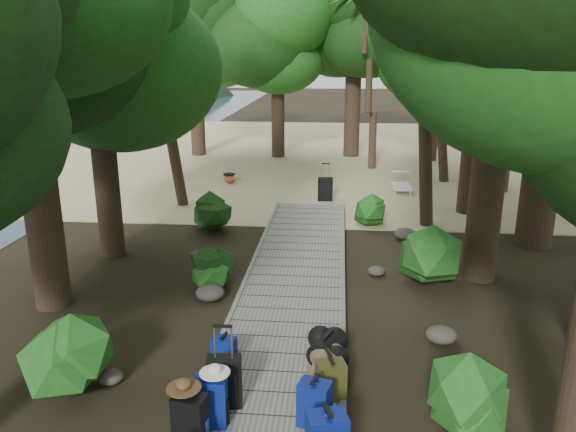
# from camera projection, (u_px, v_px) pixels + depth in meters

# --- Properties ---
(ground) EXTENTS (120.00, 120.00, 0.00)m
(ground) POSITION_uv_depth(u_px,v_px,m) (288.00, 315.00, 9.89)
(ground) COLOR black
(ground) RESTS_ON ground
(sand_beach) EXTENTS (40.00, 22.00, 0.02)m
(sand_beach) POSITION_uv_depth(u_px,v_px,m) (321.00, 153.00, 25.15)
(sand_beach) COLOR tan
(sand_beach) RESTS_ON ground
(boardwalk) EXTENTS (2.00, 12.00, 0.12)m
(boardwalk) POSITION_uv_depth(u_px,v_px,m) (293.00, 289.00, 10.83)
(boardwalk) COLOR gray
(boardwalk) RESTS_ON ground
(backpack_left_b) EXTENTS (0.42, 0.34, 0.69)m
(backpack_left_b) POSITION_uv_depth(u_px,v_px,m) (191.00, 417.00, 6.40)
(backpack_left_b) COLOR black
(backpack_left_b) RESTS_ON boardwalk
(backpack_left_c) EXTENTS (0.39, 0.30, 0.70)m
(backpack_left_c) POSITION_uv_depth(u_px,v_px,m) (211.00, 398.00, 6.74)
(backpack_left_c) COLOR navy
(backpack_left_c) RESTS_ON boardwalk
(backpack_left_d) EXTENTS (0.36, 0.29, 0.49)m
(backpack_left_d) POSITION_uv_depth(u_px,v_px,m) (224.00, 350.00, 8.02)
(backpack_left_d) COLOR navy
(backpack_left_d) RESTS_ON boardwalk
(backpack_right_c) EXTENTS (0.44, 0.36, 0.64)m
(backpack_right_c) POSITION_uv_depth(u_px,v_px,m) (315.00, 402.00, 6.73)
(backpack_right_c) COLOR navy
(backpack_right_c) RESTS_ON boardwalk
(backpack_right_d) EXTENTS (0.43, 0.36, 0.57)m
(backpack_right_d) POSITION_uv_depth(u_px,v_px,m) (331.00, 378.00, 7.27)
(backpack_right_d) COLOR #3F3E17
(backpack_right_d) RESTS_ON boardwalk
(duffel_right_khaki) EXTENTS (0.52, 0.63, 0.36)m
(duffel_right_khaki) POSITION_uv_depth(u_px,v_px,m) (328.00, 365.00, 7.77)
(duffel_right_khaki) COLOR brown
(duffel_right_khaki) RESTS_ON boardwalk
(duffel_right_black) EXTENTS (0.61, 0.73, 0.40)m
(duffel_right_black) POSITION_uv_depth(u_px,v_px,m) (328.00, 348.00, 8.17)
(duffel_right_black) COLOR black
(duffel_right_black) RESTS_ON boardwalk
(suitcase_on_boardwalk) EXTENTS (0.47, 0.30, 0.68)m
(suitcase_on_boardwalk) POSITION_uv_depth(u_px,v_px,m) (225.00, 381.00, 7.10)
(suitcase_on_boardwalk) COLOR black
(suitcase_on_boardwalk) RESTS_ON boardwalk
(lone_suitcase_on_sand) EXTENTS (0.45, 0.26, 0.71)m
(lone_suitcase_on_sand) POSITION_uv_depth(u_px,v_px,m) (325.00, 189.00, 17.22)
(lone_suitcase_on_sand) COLOR black
(lone_suitcase_on_sand) RESTS_ON sand_beach
(hat_brown) EXTENTS (0.40, 0.40, 0.12)m
(hat_brown) POSITION_uv_depth(u_px,v_px,m) (183.00, 384.00, 6.34)
(hat_brown) COLOR #51351E
(hat_brown) RESTS_ON backpack_left_b
(hat_white) EXTENTS (0.37, 0.37, 0.12)m
(hat_white) POSITION_uv_depth(u_px,v_px,m) (215.00, 368.00, 6.62)
(hat_white) COLOR silver
(hat_white) RESTS_ON backpack_left_c
(kayak) EXTENTS (1.39, 3.13, 0.31)m
(kayak) POSITION_uv_depth(u_px,v_px,m) (229.00, 176.00, 19.97)
(kayak) COLOR #A7360E
(kayak) RESTS_ON sand_beach
(sun_lounger) EXTENTS (0.61, 1.83, 0.59)m
(sun_lounger) POSITION_uv_depth(u_px,v_px,m) (402.00, 183.00, 18.31)
(sun_lounger) COLOR silver
(sun_lounger) RESTS_ON sand_beach
(tree_right_c) EXTENTS (5.44, 5.44, 9.41)m
(tree_right_c) POSITION_uv_depth(u_px,v_px,m) (503.00, 37.00, 10.17)
(tree_right_c) COLOR black
(tree_right_c) RESTS_ON ground
(tree_right_e) EXTENTS (5.02, 5.02, 9.04)m
(tree_right_e) POSITION_uv_depth(u_px,v_px,m) (483.00, 48.00, 14.81)
(tree_right_e) COLOR black
(tree_right_e) RESTS_ON ground
(tree_right_f) EXTENTS (5.96, 5.96, 10.64)m
(tree_right_f) POSITION_uv_depth(u_px,v_px,m) (514.00, 21.00, 17.06)
(tree_right_f) COLOR black
(tree_right_f) RESTS_ON ground
(tree_left_b) EXTENTS (4.92, 4.92, 8.86)m
(tree_left_b) POSITION_uv_depth(u_px,v_px,m) (22.00, 54.00, 9.02)
(tree_left_b) COLOR black
(tree_left_b) RESTS_ON ground
(tree_left_c) EXTENTS (4.47, 4.47, 7.78)m
(tree_left_c) POSITION_uv_depth(u_px,v_px,m) (97.00, 79.00, 11.72)
(tree_left_c) COLOR black
(tree_left_c) RESTS_ON ground
(tree_back_a) EXTENTS (4.57, 4.57, 7.92)m
(tree_back_a) POSITION_uv_depth(u_px,v_px,m) (278.00, 63.00, 23.28)
(tree_back_a) COLOR black
(tree_back_a) RESTS_ON ground
(tree_back_b) EXTENTS (5.35, 5.35, 9.55)m
(tree_back_b) POSITION_uv_depth(u_px,v_px,m) (355.00, 42.00, 23.22)
(tree_back_b) COLOR black
(tree_back_b) RESTS_ON ground
(tree_back_c) EXTENTS (4.38, 4.38, 7.89)m
(tree_back_c) POSITION_uv_depth(u_px,v_px,m) (437.00, 64.00, 22.57)
(tree_back_c) COLOR black
(tree_back_c) RESTS_ON ground
(tree_back_d) EXTENTS (5.28, 5.28, 8.79)m
(tree_back_d) POSITION_uv_depth(u_px,v_px,m) (194.00, 52.00, 23.60)
(tree_back_d) COLOR black
(tree_back_d) RESTS_ON ground
(palm_right_a) EXTENTS (4.73, 4.73, 8.06)m
(palm_right_a) POSITION_uv_depth(u_px,v_px,m) (442.00, 69.00, 14.04)
(palm_right_a) COLOR #153D11
(palm_right_a) RESTS_ON ground
(palm_right_b) EXTENTS (4.47, 4.47, 8.63)m
(palm_right_b) POSITION_uv_depth(u_px,v_px,m) (452.00, 55.00, 18.89)
(palm_right_b) COLOR #153D11
(palm_right_b) RESTS_ON ground
(palm_right_c) EXTENTS (4.06, 4.06, 6.46)m
(palm_right_c) POSITION_uv_depth(u_px,v_px,m) (381.00, 84.00, 21.29)
(palm_right_c) COLOR #153D11
(palm_right_c) RESTS_ON ground
(palm_left_a) EXTENTS (4.37, 4.37, 6.95)m
(palm_left_a) POSITION_uv_depth(u_px,v_px,m) (167.00, 87.00, 15.84)
(palm_left_a) COLOR #153D11
(palm_left_a) RESTS_ON ground
(rock_left_b) EXTENTS (0.36, 0.33, 0.20)m
(rock_left_b) POSITION_uv_depth(u_px,v_px,m) (110.00, 377.00, 7.84)
(rock_left_b) COLOR #4C473F
(rock_left_b) RESTS_ON ground
(rock_left_c) EXTENTS (0.54, 0.49, 0.30)m
(rock_left_c) POSITION_uv_depth(u_px,v_px,m) (210.00, 293.00, 10.44)
(rock_left_c) COLOR #4C473F
(rock_left_c) RESTS_ON ground
(rock_left_d) EXTENTS (0.29, 0.26, 0.16)m
(rock_left_d) POSITION_uv_depth(u_px,v_px,m) (197.00, 254.00, 12.62)
(rock_left_d) COLOR #4C473F
(rock_left_d) RESTS_ON ground
(rock_right_b) EXTENTS (0.50, 0.45, 0.27)m
(rock_right_b) POSITION_uv_depth(u_px,v_px,m) (441.00, 335.00, 8.92)
(rock_right_b) COLOR #4C473F
(rock_right_b) RESTS_ON ground
(rock_right_c) EXTENTS (0.37, 0.33, 0.20)m
(rock_right_c) POSITION_uv_depth(u_px,v_px,m) (376.00, 271.00, 11.59)
(rock_right_c) COLOR #4C473F
(rock_right_c) RESTS_ON ground
(rock_right_d) EXTENTS (0.53, 0.48, 0.29)m
(rock_right_d) POSITION_uv_depth(u_px,v_px,m) (405.00, 234.00, 13.76)
(rock_right_d) COLOR #4C473F
(rock_right_d) RESTS_ON ground
(shrub_left_a) EXTENTS (1.26, 1.26, 1.13)m
(shrub_left_a) POSITION_uv_depth(u_px,v_px,m) (65.00, 355.00, 7.52)
(shrub_left_a) COLOR #1B5218
(shrub_left_a) RESTS_ON ground
(shrub_left_b) EXTENTS (0.87, 0.87, 0.78)m
(shrub_left_b) POSITION_uv_depth(u_px,v_px,m) (213.00, 266.00, 11.05)
(shrub_left_b) COLOR #1B5218
(shrub_left_b) RESTS_ON ground
(shrub_left_c) EXTENTS (1.11, 1.11, 1.00)m
(shrub_left_c) POSITION_uv_depth(u_px,v_px,m) (211.00, 212.00, 14.37)
(shrub_left_c) COLOR #1B5218
(shrub_left_c) RESTS_ON ground
(shrub_right_a) EXTENTS (1.10, 1.10, 0.99)m
(shrub_right_a) POSITION_uv_depth(u_px,v_px,m) (472.00, 395.00, 6.76)
(shrub_right_a) COLOR #1B5218
(shrub_right_a) RESTS_ON ground
(shrub_right_b) EXTENTS (1.37, 1.37, 1.23)m
(shrub_right_b) POSITION_uv_depth(u_px,v_px,m) (429.00, 256.00, 10.99)
(shrub_right_b) COLOR #1B5218
(shrub_right_b) RESTS_ON ground
(shrub_right_c) EXTENTS (0.96, 0.96, 0.87)m
(shrub_right_c) POSITION_uv_depth(u_px,v_px,m) (374.00, 209.00, 14.87)
(shrub_right_c) COLOR #1B5218
(shrub_right_c) RESTS_ON ground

